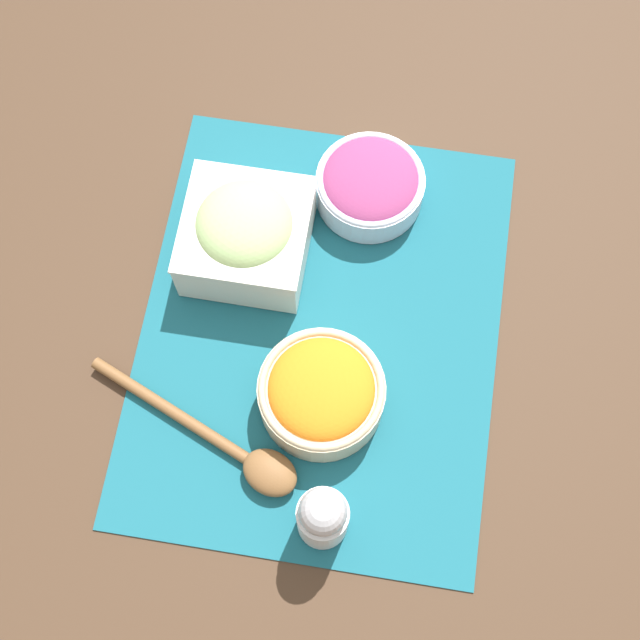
# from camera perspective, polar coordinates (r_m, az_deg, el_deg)

# --- Properties ---
(ground_plane) EXTENTS (3.00, 3.00, 0.00)m
(ground_plane) POSITION_cam_1_polar(r_m,az_deg,el_deg) (0.91, 0.00, -0.73)
(ground_plane) COLOR #422D1E
(placemat) EXTENTS (0.46, 0.36, 0.00)m
(placemat) POSITION_cam_1_polar(r_m,az_deg,el_deg) (0.91, 0.00, -0.69)
(placemat) COLOR #195B6B
(placemat) RESTS_ON ground_plane
(onion_bowl) EXTENTS (0.11, 0.11, 0.05)m
(onion_bowl) POSITION_cam_1_polar(r_m,az_deg,el_deg) (0.95, 3.22, 8.66)
(onion_bowl) COLOR silver
(onion_bowl) RESTS_ON placemat
(carrot_bowl) EXTENTS (0.12, 0.12, 0.06)m
(carrot_bowl) POSITION_cam_1_polar(r_m,az_deg,el_deg) (0.86, 0.09, -4.67)
(carrot_bowl) COLOR #C6B28E
(carrot_bowl) RESTS_ON placemat
(cucumber_bowl) EXTENTS (0.13, 0.13, 0.09)m
(cucumber_bowl) POSITION_cam_1_polar(r_m,az_deg,el_deg) (0.91, -4.76, 5.53)
(cucumber_bowl) COLOR silver
(cucumber_bowl) RESTS_ON placemat
(wooden_spoon) EXTENTS (0.12, 0.23, 0.02)m
(wooden_spoon) POSITION_cam_1_polar(r_m,az_deg,el_deg) (0.87, -5.33, -8.42)
(wooden_spoon) COLOR brown
(wooden_spoon) RESTS_ON placemat
(pepper_shaker) EXTENTS (0.05, 0.05, 0.10)m
(pepper_shaker) POSITION_cam_1_polar(r_m,az_deg,el_deg) (0.81, 0.17, -12.47)
(pepper_shaker) COLOR silver
(pepper_shaker) RESTS_ON placemat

